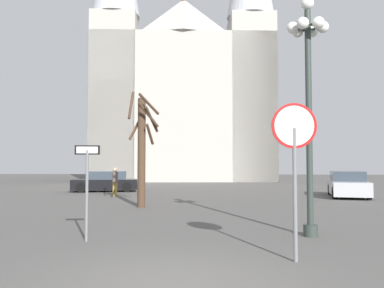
{
  "coord_description": "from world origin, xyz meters",
  "views": [
    {
      "loc": [
        0.84,
        -6.31,
        1.87
      ],
      "look_at": [
        -1.02,
        18.98,
        3.09
      ],
      "focal_mm": 37.17,
      "sensor_mm": 36.0,
      "label": 1
    }
  ],
  "objects_px": {
    "cathedral": "(183,85)",
    "bare_tree": "(142,146)",
    "pedestrian_walking": "(115,179)",
    "stop_sign": "(294,148)",
    "parked_car_far_black": "(106,182)",
    "one_way_arrow_sign": "(87,182)",
    "parked_car_near_silver": "(348,185)",
    "street_lamp": "(308,78)"
  },
  "relations": [
    {
      "from": "street_lamp",
      "to": "bare_tree",
      "type": "height_order",
      "value": "street_lamp"
    },
    {
      "from": "bare_tree",
      "to": "cathedral",
      "type": "bearing_deg",
      "value": 91.62
    },
    {
      "from": "cathedral",
      "to": "one_way_arrow_sign",
      "type": "height_order",
      "value": "cathedral"
    },
    {
      "from": "street_lamp",
      "to": "parked_car_near_silver",
      "type": "xyz_separation_m",
      "value": [
        4.76,
        12.34,
        -3.42
      ]
    },
    {
      "from": "one_way_arrow_sign",
      "to": "parked_car_near_silver",
      "type": "bearing_deg",
      "value": 52.54
    },
    {
      "from": "pedestrian_walking",
      "to": "cathedral",
      "type": "bearing_deg",
      "value": 84.91
    },
    {
      "from": "stop_sign",
      "to": "street_lamp",
      "type": "bearing_deg",
      "value": 72.1
    },
    {
      "from": "stop_sign",
      "to": "street_lamp",
      "type": "height_order",
      "value": "street_lamp"
    },
    {
      "from": "street_lamp",
      "to": "bare_tree",
      "type": "xyz_separation_m",
      "value": [
        -5.66,
        6.31,
        -1.49
      ]
    },
    {
      "from": "stop_sign",
      "to": "bare_tree",
      "type": "relative_size",
      "value": 0.6
    },
    {
      "from": "stop_sign",
      "to": "street_lamp",
      "type": "xyz_separation_m",
      "value": [
        0.87,
        2.69,
        1.92
      ]
    },
    {
      "from": "cathedral",
      "to": "one_way_arrow_sign",
      "type": "distance_m",
      "value": 35.0
    },
    {
      "from": "cathedral",
      "to": "bare_tree",
      "type": "bearing_deg",
      "value": -88.38
    },
    {
      "from": "cathedral",
      "to": "street_lamp",
      "type": "relative_size",
      "value": 5.26
    },
    {
      "from": "stop_sign",
      "to": "bare_tree",
      "type": "distance_m",
      "value": 10.21
    },
    {
      "from": "parked_car_near_silver",
      "to": "street_lamp",
      "type": "bearing_deg",
      "value": -111.09
    },
    {
      "from": "cathedral",
      "to": "parked_car_far_black",
      "type": "bearing_deg",
      "value": -101.5
    },
    {
      "from": "stop_sign",
      "to": "parked_car_far_black",
      "type": "xyz_separation_m",
      "value": [
        -9.06,
        18.12,
        -1.53
      ]
    },
    {
      "from": "street_lamp",
      "to": "pedestrian_walking",
      "type": "height_order",
      "value": "street_lamp"
    },
    {
      "from": "one_way_arrow_sign",
      "to": "parked_car_far_black",
      "type": "relative_size",
      "value": 0.51
    },
    {
      "from": "one_way_arrow_sign",
      "to": "parked_car_far_black",
      "type": "distance_m",
      "value": 17.09
    },
    {
      "from": "bare_tree",
      "to": "parked_car_near_silver",
      "type": "xyz_separation_m",
      "value": [
        10.42,
        6.03,
        -1.93
      ]
    },
    {
      "from": "stop_sign",
      "to": "parked_car_near_silver",
      "type": "relative_size",
      "value": 0.63
    },
    {
      "from": "stop_sign",
      "to": "cathedral",
      "type": "bearing_deg",
      "value": 98.88
    },
    {
      "from": "cathedral",
      "to": "pedestrian_walking",
      "type": "bearing_deg",
      "value": -95.09
    },
    {
      "from": "stop_sign",
      "to": "parked_car_far_black",
      "type": "distance_m",
      "value": 20.32
    },
    {
      "from": "stop_sign",
      "to": "parked_car_near_silver",
      "type": "bearing_deg",
      "value": 69.47
    },
    {
      "from": "cathedral",
      "to": "pedestrian_walking",
      "type": "height_order",
      "value": "cathedral"
    },
    {
      "from": "parked_car_far_black",
      "to": "stop_sign",
      "type": "bearing_deg",
      "value": -63.45
    },
    {
      "from": "pedestrian_walking",
      "to": "street_lamp",
      "type": "bearing_deg",
      "value": -54.72
    },
    {
      "from": "bare_tree",
      "to": "parked_car_near_silver",
      "type": "bearing_deg",
      "value": 30.07
    },
    {
      "from": "bare_tree",
      "to": "street_lamp",
      "type": "bearing_deg",
      "value": -48.12
    },
    {
      "from": "street_lamp",
      "to": "parked_car_near_silver",
      "type": "height_order",
      "value": "street_lamp"
    },
    {
      "from": "cathedral",
      "to": "stop_sign",
      "type": "height_order",
      "value": "cathedral"
    },
    {
      "from": "parked_car_far_black",
      "to": "one_way_arrow_sign",
      "type": "bearing_deg",
      "value": -75.01
    },
    {
      "from": "bare_tree",
      "to": "parked_car_far_black",
      "type": "distance_m",
      "value": 10.26
    },
    {
      "from": "cathedral",
      "to": "bare_tree",
      "type": "relative_size",
      "value": 6.52
    },
    {
      "from": "cathedral",
      "to": "parked_car_far_black",
      "type": "relative_size",
      "value": 7.25
    },
    {
      "from": "one_way_arrow_sign",
      "to": "parked_car_far_black",
      "type": "xyz_separation_m",
      "value": [
        -4.42,
        16.49,
        -0.79
      ]
    },
    {
      "from": "one_way_arrow_sign",
      "to": "parked_car_far_black",
      "type": "bearing_deg",
      "value": 104.99
    },
    {
      "from": "street_lamp",
      "to": "bare_tree",
      "type": "distance_m",
      "value": 8.61
    },
    {
      "from": "parked_car_far_black",
      "to": "parked_car_near_silver",
      "type": "bearing_deg",
      "value": -11.87
    }
  ]
}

